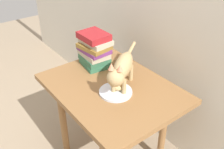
# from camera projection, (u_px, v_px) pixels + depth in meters

# --- Properties ---
(side_table) EXTENTS (0.79, 0.60, 0.57)m
(side_table) POSITION_uv_depth(u_px,v_px,m) (112.00, 97.00, 1.52)
(side_table) COLOR olive
(side_table) RESTS_ON ground
(plate) EXTENTS (0.18, 0.18, 0.01)m
(plate) POSITION_uv_depth(u_px,v_px,m) (116.00, 92.00, 1.42)
(plate) COLOR silver
(plate) RESTS_ON side_table
(bread_roll) EXTENTS (0.09, 0.08, 0.05)m
(bread_roll) POSITION_uv_depth(u_px,v_px,m) (117.00, 86.00, 1.42)
(bread_roll) COLOR #E0BC7A
(bread_roll) RESTS_ON plate
(cat) EXTENTS (0.31, 0.40, 0.23)m
(cat) POSITION_uv_depth(u_px,v_px,m) (122.00, 68.00, 1.39)
(cat) COLOR tan
(cat) RESTS_ON side_table
(book_stack) EXTENTS (0.22, 0.17, 0.22)m
(book_stack) POSITION_uv_depth(u_px,v_px,m) (94.00, 50.00, 1.63)
(book_stack) COLOR #336B4C
(book_stack) RESTS_ON side_table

